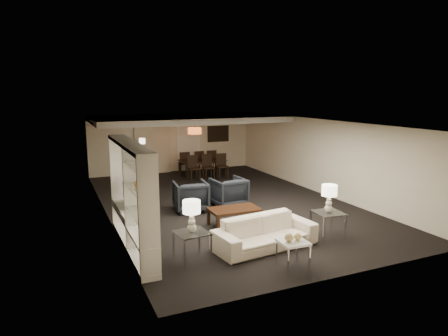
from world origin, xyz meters
TOP-DOWN VIEW (x-y plane):
  - floor at (0.00, 0.00)m, footprint 11.00×11.00m
  - ceiling at (0.00, 0.00)m, footprint 7.00×11.00m
  - wall_back at (0.00, 5.50)m, footprint 7.00×0.02m
  - wall_front at (0.00, -5.50)m, footprint 7.00×0.02m
  - wall_left at (-3.50, 0.00)m, footprint 0.02×11.00m
  - wall_right at (3.50, 0.00)m, footprint 0.02×11.00m
  - ceiling_soffit at (0.00, 3.50)m, footprint 7.00×4.00m
  - curtains at (-0.90, 5.42)m, footprint 1.50×0.12m
  - door at (0.70, 5.47)m, footprint 0.90×0.05m
  - painting at (2.10, 5.46)m, footprint 0.95×0.04m
  - media_unit at (-3.31, -2.60)m, footprint 0.38×3.40m
  - pendant_light at (0.30, 3.50)m, footprint 0.52×0.52m
  - sofa at (-0.61, -3.67)m, footprint 2.42×1.19m
  - coffee_table at (-0.61, -2.07)m, footprint 1.29×0.76m
  - armchair_left at (-1.21, -0.37)m, footprint 1.03×1.05m
  - armchair_right at (-0.01, -0.37)m, footprint 0.99×1.01m
  - side_table_left at (-2.31, -3.67)m, footprint 0.69×0.69m
  - side_table_right at (1.09, -3.67)m, footprint 0.69×0.69m
  - table_lamp_left at (-2.31, -3.67)m, footprint 0.39×0.39m
  - table_lamp_right at (1.09, -3.67)m, footprint 0.38×0.38m
  - marble_table at (-0.61, -4.77)m, footprint 0.56×0.56m
  - gold_gourd_a at (-0.71, -4.77)m, footprint 0.17×0.17m
  - gold_gourd_b at (-0.51, -4.77)m, footprint 0.15×0.15m
  - television at (-3.28, -1.69)m, footprint 1.08×0.14m
  - vase_blue at (-3.31, -3.75)m, footprint 0.18×0.18m
  - vase_amber at (-3.31, -3.34)m, footprint 0.16×0.16m
  - floor_speaker at (-2.43, -0.91)m, footprint 0.16×0.16m
  - dining_table at (0.84, 4.09)m, footprint 1.83×1.03m
  - chair_nl at (0.24, 3.44)m, footprint 0.45×0.45m
  - chair_nm at (0.84, 3.44)m, footprint 0.46×0.46m
  - chair_nr at (1.44, 3.44)m, footprint 0.49×0.49m
  - chair_fl at (0.24, 4.74)m, footprint 0.48×0.48m
  - chair_fm at (0.84, 4.74)m, footprint 0.48×0.48m
  - chair_fr at (1.44, 4.74)m, footprint 0.48×0.48m
  - floor_lamp at (-1.52, 4.52)m, footprint 0.25×0.25m

SIDE VIEW (x-z plane):
  - floor at x=0.00m, z-range 0.00..0.00m
  - coffee_table at x=-0.61m, z-range 0.00..0.46m
  - marble_table at x=-0.61m, z-range 0.00..0.53m
  - side_table_left at x=-2.31m, z-range 0.00..0.60m
  - side_table_right at x=1.09m, z-range 0.00..0.60m
  - dining_table at x=0.84m, z-range 0.00..0.64m
  - sofa at x=-0.61m, z-range 0.00..0.68m
  - armchair_left at x=-1.21m, z-range 0.00..0.86m
  - armchair_right at x=-0.01m, z-range 0.00..0.86m
  - chair_nl at x=0.24m, z-range 0.00..0.96m
  - chair_nm at x=0.84m, z-range 0.00..0.96m
  - chair_nr at x=1.44m, z-range 0.00..0.96m
  - chair_fl at x=0.24m, z-range 0.00..0.96m
  - chair_fm at x=0.84m, z-range 0.00..0.96m
  - chair_fr at x=1.44m, z-range 0.00..0.96m
  - floor_speaker at x=-2.43m, z-range 0.00..1.14m
  - gold_gourd_b at x=-0.51m, z-range 0.53..0.68m
  - gold_gourd_a at x=-0.71m, z-range 0.53..0.70m
  - floor_lamp at x=-1.52m, z-range 0.00..1.61m
  - table_lamp_left at x=-2.31m, z-range 0.60..1.26m
  - table_lamp_right at x=1.09m, z-range 0.60..1.26m
  - door at x=0.70m, z-range 0.00..2.10m
  - television at x=-3.28m, z-range 0.75..1.37m
  - vase_blue at x=-3.31m, z-range 1.06..1.25m
  - media_unit at x=-3.31m, z-range 0.00..2.35m
  - curtains at x=-0.90m, z-range 0.00..2.40m
  - wall_back at x=0.00m, z-range 0.00..2.50m
  - wall_front at x=0.00m, z-range 0.00..2.50m
  - wall_left at x=-3.50m, z-range 0.00..2.50m
  - wall_right at x=3.50m, z-range 0.00..2.50m
  - painting at x=2.10m, z-range 1.23..1.88m
  - vase_amber at x=-3.31m, z-range 1.56..1.72m
  - pendant_light at x=0.30m, z-range 1.80..2.04m
  - ceiling_soffit at x=0.00m, z-range 2.30..2.50m
  - ceiling at x=0.00m, z-range 2.49..2.51m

